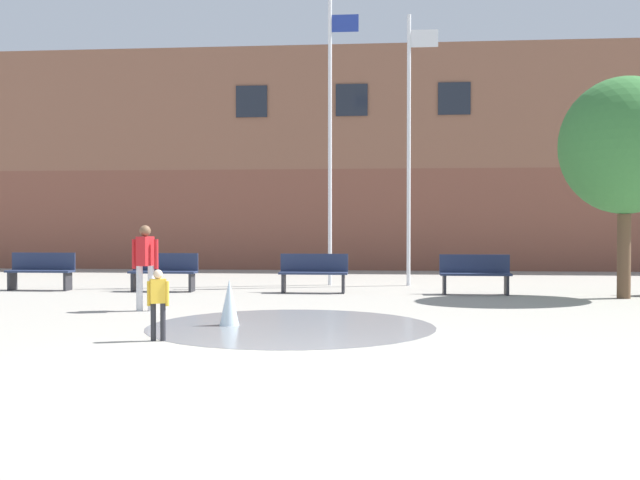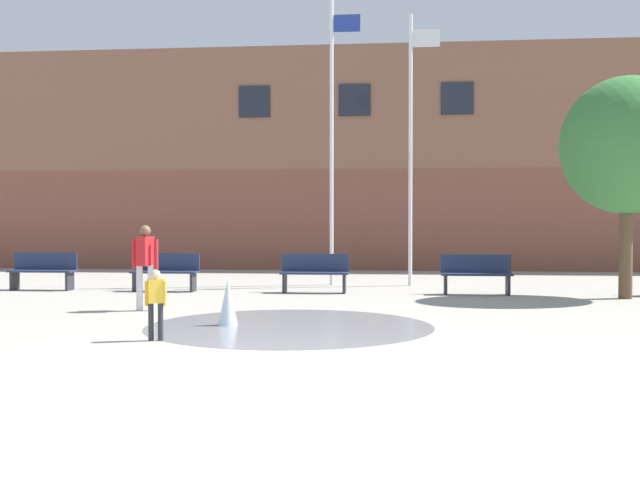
{
  "view_description": "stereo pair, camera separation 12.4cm",
  "coord_description": "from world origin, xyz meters",
  "px_view_note": "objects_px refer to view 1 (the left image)",
  "views": [
    {
      "loc": [
        1.21,
        -8.13,
        1.62
      ],
      "look_at": [
        -0.09,
        6.39,
        1.3
      ],
      "focal_mm": 42.0,
      "sensor_mm": 36.0,
      "label": 1
    },
    {
      "loc": [
        1.33,
        -8.12,
        1.62
      ],
      "look_at": [
        -0.09,
        6.39,
        1.3
      ],
      "focal_mm": 42.0,
      "sensor_mm": 36.0,
      "label": 2
    }
  ],
  "objects_px": {
    "flagpole_right": "(410,141)",
    "park_bench_far_left": "(41,270)",
    "child_running": "(158,299)",
    "street_tree_near_building": "(625,146)",
    "adult_near_bench": "(145,261)",
    "park_bench_under_right_flagpole": "(475,273)",
    "flagpole_left": "(331,134)",
    "park_bench_center": "(314,272)",
    "park_bench_under_left_flagpole": "(164,271)"
  },
  "relations": [
    {
      "from": "park_bench_center",
      "to": "flagpole_left",
      "type": "height_order",
      "value": "flagpole_left"
    },
    {
      "from": "park_bench_center",
      "to": "street_tree_near_building",
      "type": "relative_size",
      "value": 0.33
    },
    {
      "from": "park_bench_center",
      "to": "street_tree_near_building",
      "type": "height_order",
      "value": "street_tree_near_building"
    },
    {
      "from": "park_bench_under_right_flagpole",
      "to": "child_running",
      "type": "bearing_deg",
      "value": -125.32
    },
    {
      "from": "flagpole_right",
      "to": "street_tree_near_building",
      "type": "xyz_separation_m",
      "value": [
        4.52,
        -2.98,
        -0.47
      ]
    },
    {
      "from": "park_bench_far_left",
      "to": "flagpole_left",
      "type": "xyz_separation_m",
      "value": [
        6.93,
        2.16,
        3.51
      ]
    },
    {
      "from": "park_bench_far_left",
      "to": "adult_near_bench",
      "type": "bearing_deg",
      "value": -45.56
    },
    {
      "from": "park_bench_under_left_flagpole",
      "to": "adult_near_bench",
      "type": "relative_size",
      "value": 1.01
    },
    {
      "from": "child_running",
      "to": "flagpole_left",
      "type": "bearing_deg",
      "value": -125.62
    },
    {
      "from": "adult_near_bench",
      "to": "child_running",
      "type": "xyz_separation_m",
      "value": [
        1.32,
        -3.45,
        -0.35
      ]
    },
    {
      "from": "park_bench_center",
      "to": "street_tree_near_building",
      "type": "bearing_deg",
      "value": -6.02
    },
    {
      "from": "flagpole_right",
      "to": "park_bench_under_left_flagpole",
      "type": "bearing_deg",
      "value": -159.52
    },
    {
      "from": "park_bench_far_left",
      "to": "park_bench_under_left_flagpole",
      "type": "relative_size",
      "value": 1.0
    },
    {
      "from": "park_bench_under_right_flagpole",
      "to": "park_bench_under_left_flagpole",
      "type": "bearing_deg",
      "value": 179.02
    },
    {
      "from": "park_bench_center",
      "to": "child_running",
      "type": "height_order",
      "value": "child_running"
    },
    {
      "from": "park_bench_far_left",
      "to": "street_tree_near_building",
      "type": "xyz_separation_m",
      "value": [
        13.51,
        -0.82,
        2.81
      ]
    },
    {
      "from": "park_bench_under_right_flagpole",
      "to": "park_bench_center",
      "type": "bearing_deg",
      "value": 178.8
    },
    {
      "from": "flagpole_right",
      "to": "flagpole_left",
      "type": "bearing_deg",
      "value": 180.0
    },
    {
      "from": "park_bench_far_left",
      "to": "flagpole_right",
      "type": "relative_size",
      "value": 0.23
    },
    {
      "from": "adult_near_bench",
      "to": "child_running",
      "type": "bearing_deg",
      "value": -147.48
    },
    {
      "from": "child_running",
      "to": "park_bench_center",
      "type": "bearing_deg",
      "value": -126.76
    },
    {
      "from": "adult_near_bench",
      "to": "child_running",
      "type": "relative_size",
      "value": 1.61
    },
    {
      "from": "flagpole_left",
      "to": "child_running",
      "type": "bearing_deg",
      "value": -99.91
    },
    {
      "from": "park_bench_under_left_flagpole",
      "to": "adult_near_bench",
      "type": "distance_m",
      "value": 4.07
    },
    {
      "from": "park_bench_under_left_flagpole",
      "to": "park_bench_center",
      "type": "xyz_separation_m",
      "value": [
        3.61,
        -0.05,
        0.0
      ]
    },
    {
      "from": "flagpole_left",
      "to": "adult_near_bench",
      "type": "bearing_deg",
      "value": -115.97
    },
    {
      "from": "park_bench_center",
      "to": "park_bench_under_right_flagpole",
      "type": "height_order",
      "value": "same"
    },
    {
      "from": "adult_near_bench",
      "to": "flagpole_right",
      "type": "bearing_deg",
      "value": -27.81
    },
    {
      "from": "flagpole_left",
      "to": "flagpole_right",
      "type": "distance_m",
      "value": 2.08
    },
    {
      "from": "child_running",
      "to": "park_bench_under_right_flagpole",
      "type": "bearing_deg",
      "value": -151.02
    },
    {
      "from": "child_running",
      "to": "adult_near_bench",
      "type": "bearing_deg",
      "value": -94.79
    },
    {
      "from": "park_bench_under_left_flagpole",
      "to": "flagpole_right",
      "type": "relative_size",
      "value": 0.23
    },
    {
      "from": "child_running",
      "to": "street_tree_near_building",
      "type": "xyz_separation_m",
      "value": [
        8.26,
        6.64,
        2.71
      ]
    },
    {
      "from": "flagpole_right",
      "to": "park_bench_center",
      "type": "bearing_deg",
      "value": -135.64
    },
    {
      "from": "park_bench_far_left",
      "to": "park_bench_under_right_flagpole",
      "type": "xyz_separation_m",
      "value": [
        10.41,
        -0.18,
        0.0
      ]
    },
    {
      "from": "flagpole_right",
      "to": "park_bench_far_left",
      "type": "bearing_deg",
      "value": -166.5
    },
    {
      "from": "flagpole_right",
      "to": "street_tree_near_building",
      "type": "relative_size",
      "value": 1.47
    },
    {
      "from": "park_bench_center",
      "to": "flagpole_right",
      "type": "relative_size",
      "value": 0.23
    },
    {
      "from": "park_bench_under_right_flagpole",
      "to": "child_running",
      "type": "distance_m",
      "value": 8.93
    },
    {
      "from": "park_bench_under_right_flagpole",
      "to": "flagpole_right",
      "type": "bearing_deg",
      "value": 121.23
    },
    {
      "from": "park_bench_under_right_flagpole",
      "to": "child_running",
      "type": "relative_size",
      "value": 1.62
    },
    {
      "from": "adult_near_bench",
      "to": "street_tree_near_building",
      "type": "distance_m",
      "value": 10.37
    },
    {
      "from": "child_running",
      "to": "street_tree_near_building",
      "type": "height_order",
      "value": "street_tree_near_building"
    },
    {
      "from": "park_bench_under_left_flagpole",
      "to": "child_running",
      "type": "relative_size",
      "value": 1.62
    },
    {
      "from": "child_running",
      "to": "flagpole_right",
      "type": "bearing_deg",
      "value": -136.98
    },
    {
      "from": "park_bench_far_left",
      "to": "park_bench_under_right_flagpole",
      "type": "bearing_deg",
      "value": -0.96
    },
    {
      "from": "park_bench_under_left_flagpole",
      "to": "street_tree_near_building",
      "type": "bearing_deg",
      "value": -4.21
    },
    {
      "from": "park_bench_under_right_flagpole",
      "to": "flagpole_right",
      "type": "distance_m",
      "value": 4.27
    },
    {
      "from": "park_bench_under_left_flagpole",
      "to": "adult_near_bench",
      "type": "bearing_deg",
      "value": -77.88
    },
    {
      "from": "adult_near_bench",
      "to": "flagpole_left",
      "type": "xyz_separation_m",
      "value": [
        3.0,
        6.16,
        3.06
      ]
    }
  ]
}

